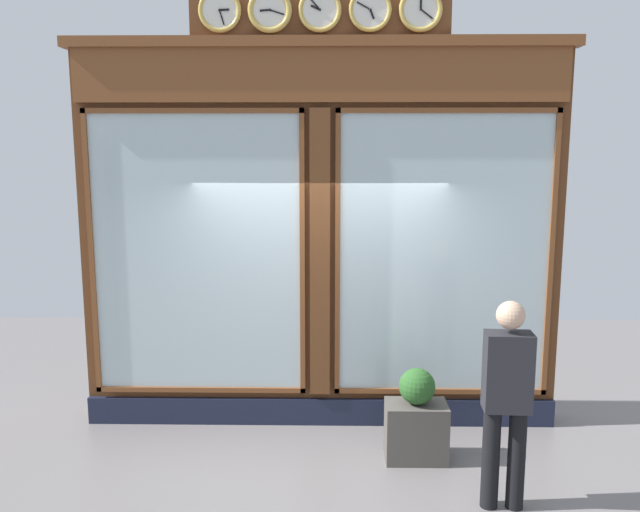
# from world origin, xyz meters

# --- Properties ---
(shop_facade) EXTENTS (4.91, 0.42, 4.40)m
(shop_facade) POSITION_xyz_m (0.00, -0.13, 1.98)
(shop_facade) COLOR #5B3319
(shop_facade) RESTS_ON ground_plane
(pedestrian) EXTENTS (0.37, 0.24, 1.69)m
(pedestrian) POSITION_xyz_m (-1.48, 1.57, 0.93)
(pedestrian) COLOR black
(pedestrian) RESTS_ON ground_plane
(planter_box) EXTENTS (0.56, 0.36, 0.54)m
(planter_box) POSITION_xyz_m (-0.90, 0.76, 0.27)
(planter_box) COLOR #4C4742
(planter_box) RESTS_ON ground_plane
(planter_shrub) EXTENTS (0.33, 0.33, 0.33)m
(planter_shrub) POSITION_xyz_m (-0.90, 0.76, 0.70)
(planter_shrub) COLOR #285623
(planter_shrub) RESTS_ON planter_box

